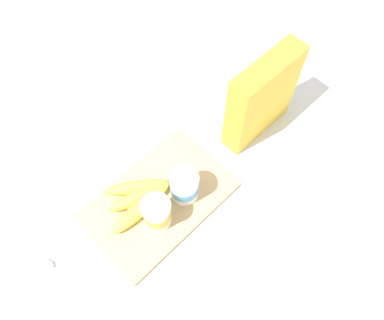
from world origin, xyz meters
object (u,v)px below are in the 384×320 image
Objects in this scene: cutting_board at (158,201)px; banana_bunch at (140,198)px; yogurt_cup_back at (157,213)px; cereal_box at (262,98)px; yogurt_cup_front at (184,186)px; spoon at (57,269)px.

banana_bunch is at bearing -42.06° from cutting_board.
yogurt_cup_back reaches higher than banana_bunch.
cutting_board is 1.40× the size of cereal_box.
banana_bunch is (-0.00, -0.07, -0.03)m from yogurt_cup_back.
cereal_box is at bearing -177.21° from yogurt_cup_front.
banana_bunch is 0.25m from spoon.
yogurt_cup_front reaches higher than cutting_board.
yogurt_cup_front is (-0.06, 0.04, 0.05)m from cutting_board.
spoon is at bearing -8.03° from cutting_board.
cereal_box is 2.76× the size of yogurt_cup_front.
yogurt_cup_front is 0.09m from yogurt_cup_back.
yogurt_cup_back reaches higher than spoon.
spoon is (0.28, -0.04, -0.00)m from cutting_board.
yogurt_cup_back is (0.03, 0.04, 0.05)m from cutting_board.
cutting_board is 0.08m from yogurt_cup_back.
cutting_board is 0.36m from cereal_box.
yogurt_cup_back is at bearing 161.90° from spoon.
cereal_box reaches higher than cutting_board.
cutting_board is at bearing 137.94° from banana_bunch.
yogurt_cup_back is at bearing 87.68° from banana_bunch.
banana_bunch reaches higher than cutting_board.
yogurt_cup_front is 0.71× the size of spoon.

